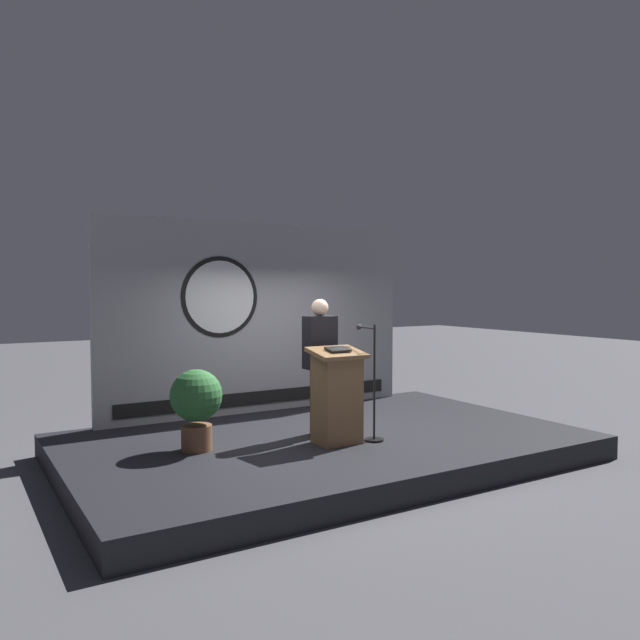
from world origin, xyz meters
TOP-DOWN VIEW (x-y plane):
  - ground_plane at (0.00, 0.00)m, footprint 40.00×40.00m
  - stage_platform at (0.00, 0.00)m, footprint 6.40×4.00m
  - banner_display at (-0.02, 1.85)m, footprint 5.00×0.12m
  - podium at (-0.08, -0.42)m, footprint 0.64×0.50m
  - speaker_person at (-0.03, 0.06)m, footprint 0.40×0.26m
  - microphone_stand at (0.38, -0.52)m, footprint 0.24×0.49m
  - potted_plant at (-1.67, 0.14)m, footprint 0.61×0.61m

SIDE VIEW (x-z plane):
  - ground_plane at x=0.00m, z-range 0.00..0.00m
  - stage_platform at x=0.00m, z-range 0.00..0.30m
  - microphone_stand at x=0.38m, z-range 0.08..1.53m
  - potted_plant at x=-1.67m, z-range 0.40..1.35m
  - podium at x=-0.08m, z-range 0.29..1.48m
  - speaker_person at x=-0.03m, z-range 0.32..2.08m
  - banner_display at x=-0.02m, z-range 0.29..3.18m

